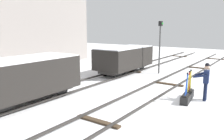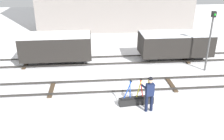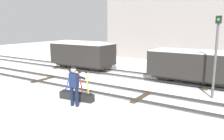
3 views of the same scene
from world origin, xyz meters
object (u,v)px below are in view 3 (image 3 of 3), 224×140
at_px(freight_car_mid_siding, 195,65).
at_px(freight_car_back_track, 83,54).
at_px(signal_post, 216,49).
at_px(rail_worker, 74,83).
at_px(switch_lever_frame, 77,95).

relative_size(freight_car_mid_siding, freight_car_back_track, 1.06).
bearing_deg(signal_post, rail_worker, -137.58).
height_order(rail_worker, signal_post, signal_post).
relative_size(switch_lever_frame, rail_worker, 0.99).
bearing_deg(rail_worker, freight_car_back_track, 120.68).
xyz_separation_m(switch_lever_frame, freight_car_back_track, (-4.65, 6.08, 0.99)).
height_order(signal_post, freight_car_back_track, signal_post).
bearing_deg(switch_lever_frame, signal_post, 28.75).
bearing_deg(freight_car_back_track, rail_worker, -53.29).
height_order(signal_post, freight_car_mid_siding, signal_post).
height_order(rail_worker, freight_car_back_track, freight_car_back_track).
relative_size(signal_post, freight_car_mid_siding, 0.76).
distance_m(rail_worker, signal_post, 6.83).
distance_m(signal_post, freight_car_mid_siding, 2.94).
relative_size(signal_post, freight_car_back_track, 0.81).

